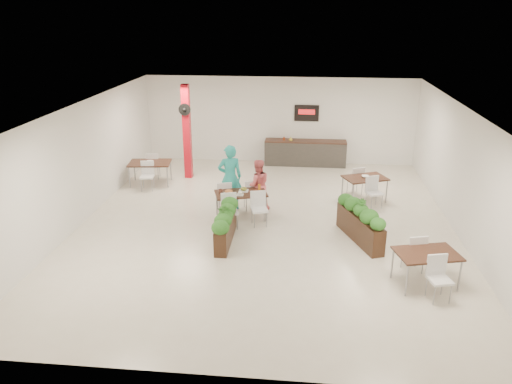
# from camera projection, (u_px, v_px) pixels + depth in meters

# --- Properties ---
(ground) EXTENTS (12.00, 12.00, 0.00)m
(ground) POSITION_uv_depth(u_px,v_px,m) (266.00, 225.00, 13.56)
(ground) COLOR beige
(ground) RESTS_ON ground
(room_shell) EXTENTS (10.10, 12.10, 3.22)m
(room_shell) POSITION_uv_depth(u_px,v_px,m) (266.00, 154.00, 12.86)
(room_shell) COLOR white
(room_shell) RESTS_ON ground
(red_column) EXTENTS (0.40, 0.41, 3.20)m
(red_column) POSITION_uv_depth(u_px,v_px,m) (187.00, 131.00, 16.81)
(red_column) COLOR #B80C1A
(red_column) RESTS_ON ground
(service_counter) EXTENTS (3.00, 0.64, 2.20)m
(service_counter) POSITION_uv_depth(u_px,v_px,m) (305.00, 152.00, 18.57)
(service_counter) COLOR #302E2B
(service_counter) RESTS_ON ground
(main_table) EXTENTS (1.64, 1.91, 0.92)m
(main_table) POSITION_uv_depth(u_px,v_px,m) (241.00, 197.00, 13.78)
(main_table) COLOR black
(main_table) RESTS_ON ground
(diner_man) EXTENTS (0.81, 0.65, 1.92)m
(diner_man) POSITION_uv_depth(u_px,v_px,m) (230.00, 177.00, 14.32)
(diner_man) COLOR teal
(diner_man) RESTS_ON ground
(diner_woman) EXTENTS (0.88, 0.77, 1.52)m
(diner_woman) POSITION_uv_depth(u_px,v_px,m) (258.00, 185.00, 14.31)
(diner_woman) COLOR #E8676B
(diner_woman) RESTS_ON ground
(planter_left) EXTENTS (0.42, 1.93, 1.01)m
(planter_left) POSITION_uv_depth(u_px,v_px,m) (225.00, 223.00, 12.41)
(planter_left) COLOR black
(planter_left) RESTS_ON ground
(planter_right) EXTENTS (1.06, 2.00, 1.11)m
(planter_right) POSITION_uv_depth(u_px,v_px,m) (360.00, 221.00, 12.47)
(planter_right) COLOR black
(planter_right) RESTS_ON ground
(side_table_a) EXTENTS (1.45, 1.66, 0.92)m
(side_table_a) POSITION_uv_depth(u_px,v_px,m) (150.00, 165.00, 16.50)
(side_table_a) COLOR black
(side_table_a) RESTS_ON ground
(side_table_b) EXTENTS (1.46, 1.66, 0.92)m
(side_table_b) POSITION_uv_depth(u_px,v_px,m) (365.00, 181.00, 15.04)
(side_table_b) COLOR black
(side_table_b) RESTS_ON ground
(side_table_c) EXTENTS (1.44, 1.67, 0.92)m
(side_table_c) POSITION_uv_depth(u_px,v_px,m) (427.00, 258.00, 10.41)
(side_table_c) COLOR black
(side_table_c) RESTS_ON ground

